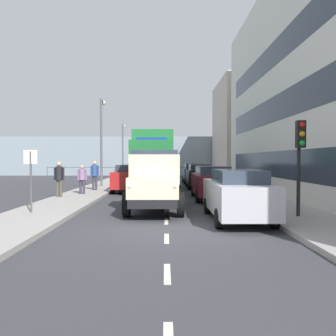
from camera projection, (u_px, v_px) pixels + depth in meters
ground_plane at (166, 192)px, 21.15m from camera, size 80.00×80.00×0.00m
sidewalk_left at (239, 191)px, 21.18m from camera, size 2.55×38.87×0.15m
sidewalk_right at (92, 191)px, 21.10m from camera, size 2.55×38.87×0.15m
road_centreline_markings at (166, 194)px, 20.20m from camera, size 0.12×34.76×0.01m
building_far_block at (251, 130)px, 37.31m from camera, size 7.28×10.12×10.62m
sea_horizon at (165, 156)px, 43.51m from camera, size 80.00×0.80×5.00m
seawall_railing at (166, 169)px, 39.95m from camera, size 28.08×0.08×1.20m
truck_vintage_cream at (155, 182)px, 13.33m from camera, size 2.17×5.64×2.43m
lorry_cargo_green at (154, 159)px, 21.98m from camera, size 2.58×8.20×3.87m
car_silver_kerbside_near at (237, 194)px, 11.38m from camera, size 1.85×4.47×1.72m
car_maroon_kerbside_1 at (212, 182)px, 17.44m from camera, size 1.90×4.55×1.72m
car_black_kerbside_2 at (199, 176)px, 23.86m from camera, size 1.81×3.93×1.72m
car_navy_kerbside_3 at (194, 173)px, 28.73m from camera, size 1.83×4.00×1.72m
car_red_oppositeside_0 at (129, 177)px, 21.72m from camera, size 1.81×4.61×1.72m
car_teal_oppositeside_1 at (137, 173)px, 28.38m from camera, size 1.81×4.01×1.72m
pedestrian_strolling at (59, 176)px, 17.20m from camera, size 0.53×0.34×1.79m
pedestrian_couple_b at (82, 177)px, 18.66m from camera, size 0.53×0.34×1.60m
pedestrian_by_lamp at (95, 173)px, 21.02m from camera, size 0.53×0.34×1.81m
traffic_light_near at (300, 147)px, 11.21m from camera, size 0.28×0.41×3.20m
lamp_post_promenade at (102, 134)px, 24.27m from camera, size 0.32×1.14×6.26m
lamp_post_far at (123, 145)px, 35.47m from camera, size 0.32×1.14×5.66m
street_sign at (31, 170)px, 12.11m from camera, size 0.50×0.07×2.25m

